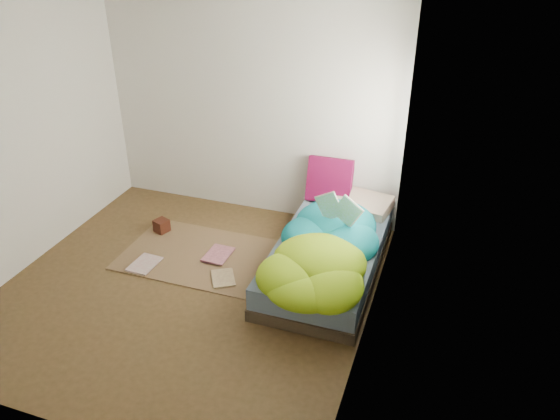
# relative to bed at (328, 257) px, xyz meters

# --- Properties ---
(ground) EXTENTS (3.50, 3.50, 0.00)m
(ground) POSITION_rel_bed_xyz_m (-1.22, -0.72, -0.17)
(ground) COLOR #47341B
(ground) RESTS_ON ground
(room_walls) EXTENTS (3.54, 3.54, 2.62)m
(room_walls) POSITION_rel_bed_xyz_m (-1.21, -0.71, 1.46)
(room_walls) COLOR silver
(room_walls) RESTS_ON ground
(bed) EXTENTS (1.00, 2.00, 0.34)m
(bed) POSITION_rel_bed_xyz_m (0.00, 0.00, 0.00)
(bed) COLOR #342A1C
(bed) RESTS_ON ground
(duvet) EXTENTS (0.96, 1.84, 0.34)m
(duvet) POSITION_rel_bed_xyz_m (0.00, -0.22, 0.34)
(duvet) COLOR #085C7E
(duvet) RESTS_ON bed
(rug) EXTENTS (1.60, 1.10, 0.01)m
(rug) POSITION_rel_bed_xyz_m (-1.37, -0.17, -0.16)
(rug) COLOR brown
(rug) RESTS_ON ground
(pillow_floral) EXTENTS (0.67, 0.49, 0.14)m
(pillow_floral) POSITION_rel_bed_xyz_m (0.17, 0.79, 0.24)
(pillow_floral) COLOR beige
(pillow_floral) RESTS_ON bed
(pillow_magenta) EXTENTS (0.50, 0.17, 0.50)m
(pillow_magenta) POSITION_rel_bed_xyz_m (-0.23, 0.90, 0.42)
(pillow_magenta) COLOR #4E051A
(pillow_magenta) RESTS_ON bed
(open_book) EXTENTS (0.42, 0.18, 0.25)m
(open_book) POSITION_rel_bed_xyz_m (0.06, 0.06, 0.64)
(open_book) COLOR #2B852E
(open_book) RESTS_ON duvet
(wooden_box) EXTENTS (0.19, 0.19, 0.14)m
(wooden_box) POSITION_rel_bed_xyz_m (-1.99, 0.13, -0.08)
(wooden_box) COLOR #39150D
(wooden_box) RESTS_ON rug
(floor_book_a) EXTENTS (0.27, 0.35, 0.03)m
(floor_book_a) POSITION_rel_bed_xyz_m (-1.94, -0.53, -0.14)
(floor_book_a) COLOR beige
(floor_book_a) RESTS_ON rug
(floor_book_b) EXTENTS (0.26, 0.35, 0.03)m
(floor_book_b) POSITION_rel_bed_xyz_m (-1.29, -0.13, -0.14)
(floor_book_b) COLOR #CF778B
(floor_book_b) RESTS_ON rug
(floor_book_c) EXTENTS (0.34, 0.37, 0.02)m
(floor_book_c) POSITION_rel_bed_xyz_m (-1.04, -0.55, -0.14)
(floor_book_c) COLOR tan
(floor_book_c) RESTS_ON rug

